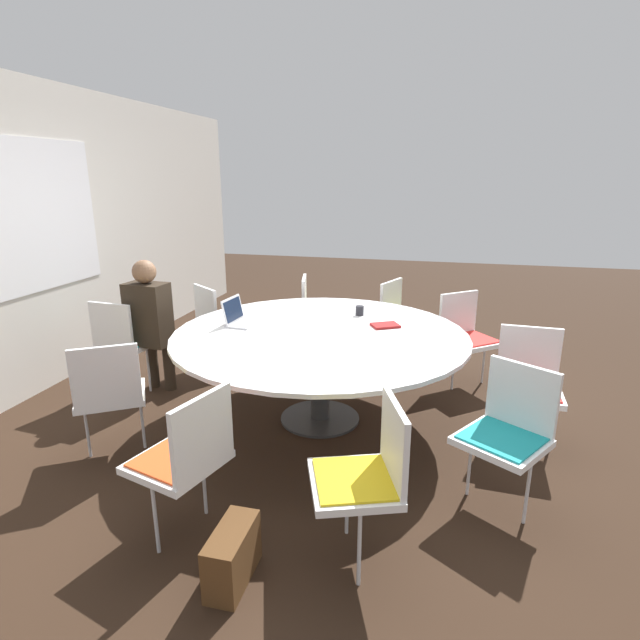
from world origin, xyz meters
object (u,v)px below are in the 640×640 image
at_px(laptop, 239,317).
at_px(chair_2, 186,453).
at_px(chair_9, 218,319).
at_px(chair_5, 528,378).
at_px(chair_0, 123,338).
at_px(handbag, 232,555).
at_px(chair_7, 401,315).
at_px(spiral_notebook, 385,325).
at_px(chair_6, 466,332).
at_px(person_0, 150,317).
at_px(chair_8, 316,309).
at_px(chair_3, 368,469).
at_px(coffee_cup, 360,311).
at_px(chair_1, 109,389).
at_px(chair_4, 508,426).

bearing_deg(laptop, chair_2, -162.04).
bearing_deg(chair_9, chair_5, 19.47).
height_order(chair_0, handbag, chair_0).
height_order(chair_7, chair_9, same).
bearing_deg(laptop, spiral_notebook, -74.25).
bearing_deg(chair_5, chair_6, -66.29).
relative_size(chair_2, person_0, 0.71).
relative_size(chair_6, chair_9, 1.00).
height_order(chair_6, laptop, laptop).
relative_size(chair_8, laptop, 2.80).
bearing_deg(person_0, chair_9, 71.09).
bearing_deg(chair_3, laptop, 20.86).
relative_size(chair_5, person_0, 0.71).
bearing_deg(chair_9, chair_3, -14.03).
distance_m(chair_7, laptop, 1.84).
xyz_separation_m(chair_2, handbag, (-0.23, -0.34, -0.37)).
xyz_separation_m(coffee_cup, handbag, (-2.27, 0.23, -0.63)).
relative_size(chair_0, chair_2, 1.00).
distance_m(chair_2, coffee_cup, 2.13).
height_order(chair_0, chair_5, same).
bearing_deg(chair_5, chair_8, -34.57).
xyz_separation_m(chair_2, chair_5, (1.47, -1.88, 0.00)).
xyz_separation_m(chair_8, coffee_cup, (-0.91, -0.62, 0.26)).
bearing_deg(chair_7, handbag, 12.66).
xyz_separation_m(chair_1, chair_6, (1.90, -2.37, 0.00)).
height_order(chair_7, chair_8, same).
xyz_separation_m(chair_0, coffee_cup, (0.45, -2.03, 0.26)).
bearing_deg(chair_6, chair_3, 37.90).
distance_m(chair_2, spiral_notebook, 1.95).
relative_size(chair_1, spiral_notebook, 3.35).
xyz_separation_m(chair_3, handbag, (-0.31, 0.60, -0.37)).
bearing_deg(handbag, chair_6, -22.83).
bearing_deg(chair_0, chair_7, 35.25).
height_order(chair_3, chair_9, same).
bearing_deg(chair_8, coffee_cup, 21.33).
height_order(chair_2, chair_5, same).
xyz_separation_m(chair_6, laptop, (-0.95, 1.82, 0.28)).
relative_size(chair_9, handbag, 2.38).
bearing_deg(chair_1, chair_0, 87.34).
bearing_deg(chair_6, chair_0, -22.28).
height_order(chair_2, chair_4, same).
xyz_separation_m(chair_0, spiral_notebook, (0.16, -2.29, 0.23)).
bearing_deg(chair_9, chair_4, 4.19).
distance_m(chair_4, person_0, 3.04).
relative_size(chair_3, coffee_cup, 10.51).
bearing_deg(chair_9, coffee_cup, 25.34).
bearing_deg(chair_2, chair_0, 58.59).
relative_size(chair_8, coffee_cup, 10.51).
bearing_deg(person_0, spiral_notebook, 8.58).
relative_size(chair_5, spiral_notebook, 3.35).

